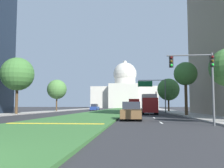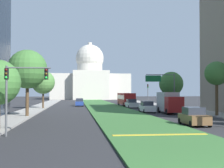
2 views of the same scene
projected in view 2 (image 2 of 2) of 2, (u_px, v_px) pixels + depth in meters
ground_plane at (102, 105)px, 74.17m from camera, size 283.67×283.67×0.00m
grass_median at (104, 106)px, 67.77m from camera, size 7.76×116.05×0.14m
median_curb_nose at (160, 135)px, 22.69m from camera, size 6.98×0.50×0.04m
lane_dashes_right at (164, 112)px, 49.53m from camera, size 0.16×42.82×0.01m
sidewalk_left at (36, 108)px, 59.80m from camera, size 4.00×116.05×0.15m
sidewalk_right at (175, 108)px, 62.93m from camera, size 4.00×116.05×0.15m
capitol_building at (90, 81)px, 137.58m from camera, size 33.24×26.28×25.06m
traffic_light_near_left at (18, 85)px, 23.06m from camera, size 3.34×0.35×5.20m
traffic_light_far_right at (148, 92)px, 75.34m from camera, size 0.28×0.35×5.20m
overhead_guide_sign at (164, 84)px, 55.54m from camera, size 5.35×0.20×6.50m
street_tree_left_mid at (27, 69)px, 40.62m from camera, size 5.07×5.07×8.74m
street_tree_right_mid at (217, 74)px, 41.44m from camera, size 3.17×3.17×7.30m
street_tree_left_far at (43, 82)px, 59.87m from camera, size 4.46×4.46×7.31m
street_tree_right_far at (171, 84)px, 62.24m from camera, size 4.80×4.80×7.26m
sedan_lead_stopped at (194, 117)px, 30.26m from camera, size 2.05×4.19×1.78m
sedan_midblock at (147, 107)px, 49.40m from camera, size 1.92×4.41×1.79m
sedan_distant at (131, 104)px, 62.93m from camera, size 2.18×4.36×1.80m
sedan_far_horizon at (80, 102)px, 71.02m from camera, size 1.96×4.70×1.78m
box_truck_delivery at (169, 102)px, 46.80m from camera, size 2.40×6.40×3.20m
city_bus at (126, 98)px, 71.31m from camera, size 2.62×11.00×2.95m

